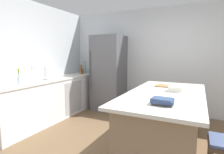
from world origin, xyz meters
TOP-DOWN VIEW (x-y plane):
  - ground_plane at (0.00, 0.00)m, footprint 7.20×7.20m
  - wall_rear at (0.00, 2.25)m, footprint 6.00×0.10m
  - wall_left at (-2.45, 0.00)m, footprint 0.10×6.00m
  - counter_run_left at (-2.08, 0.68)m, footprint 0.66×2.87m
  - kitchen_island at (0.48, 0.29)m, footprint 1.03×2.09m
  - refrigerator at (-1.23, 1.84)m, footprint 0.77×0.74m
  - sink_faucet at (-2.13, 0.20)m, footprint 0.15×0.05m
  - flower_vase at (-2.01, -0.19)m, footprint 0.07×0.07m
  - paper_towel_roll at (-2.07, 0.50)m, footprint 0.14×0.14m
  - soda_bottle at (-2.10, 1.99)m, footprint 0.07×0.07m
  - gin_bottle at (-2.04, 1.90)m, footprint 0.08×0.08m
  - syrup_bottle at (-2.08, 1.80)m, footprint 0.07×0.07m
  - vinegar_bottle at (-2.03, 1.71)m, footprint 0.05×0.05m
  - cookbook_stack at (0.55, -0.37)m, footprint 0.25×0.18m
  - mixing_bowl at (0.60, 0.46)m, footprint 0.24×0.24m
  - cutting_board at (0.41, 0.80)m, footprint 0.38×0.26m

SIDE VIEW (x-z plane):
  - ground_plane at x=0.00m, z-range 0.00..0.00m
  - counter_run_left at x=-2.08m, z-range 0.00..0.92m
  - kitchen_island at x=0.48m, z-range 0.01..0.92m
  - cutting_board at x=0.41m, z-range 0.91..0.93m
  - mixing_bowl at x=0.60m, z-range 0.91..0.99m
  - cookbook_stack at x=0.55m, z-range 0.91..0.99m
  - refrigerator at x=-1.23m, z-range 0.00..1.93m
  - syrup_bottle at x=-2.08m, z-range 0.89..1.12m
  - flower_vase at x=-2.01m, z-range 0.87..1.17m
  - vinegar_bottle at x=-2.03m, z-range 0.89..1.15m
  - gin_bottle at x=-2.04m, z-range 0.89..1.21m
  - soda_bottle at x=-2.10m, z-range 0.88..1.22m
  - paper_towel_roll at x=-2.07m, z-range 0.89..1.21m
  - sink_faucet at x=-2.13m, z-range 0.92..1.22m
  - wall_rear at x=0.00m, z-range 0.00..2.60m
  - wall_left at x=-2.45m, z-range 0.00..2.60m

